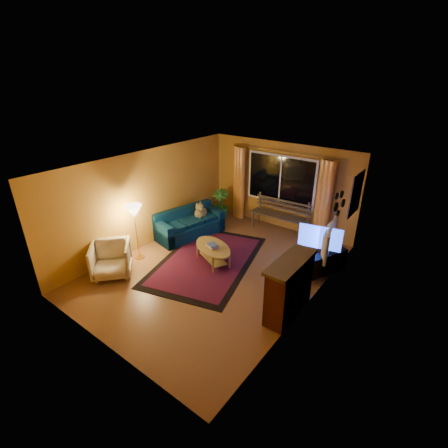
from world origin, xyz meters
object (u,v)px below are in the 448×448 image
Objects in this scene: bench at (279,224)px; sofa at (190,223)px; armchair at (111,258)px; floor_lamp at (137,233)px; coffee_table at (213,254)px; tv_console at (321,262)px.

bench is 2.57m from sofa.
floor_lamp is (-0.10, 0.84, 0.27)m from armchair.
floor_lamp is at bearing 49.19° from armchair.
sofa is 1.72m from floor_lamp.
floor_lamp is 1.14× the size of coffee_table.
floor_lamp is at bearing -124.08° from bench.
sofa is (-1.89, -1.74, 0.13)m from bench.
coffee_table is (1.44, -0.75, -0.16)m from sofa.
bench is at bearing 58.97° from floor_lamp.
sofa is 1.55× the size of tv_console.
bench is at bearing 17.55° from armchair.
floor_lamp is 1.13× the size of tv_console.
tv_console is at bearing -39.09° from bench.
bench is 0.88× the size of sofa.
armchair is 0.61× the size of floor_lamp.
armchair is at bearing -130.32° from coffee_table.
sofa is 1.63m from coffee_table.
bench reaches higher than coffee_table.
bench is at bearing 79.89° from coffee_table.
armchair is (-0.07, -2.53, 0.04)m from sofa.
bench is 4.02m from floor_lamp.
coffee_table is at bearing 30.12° from floor_lamp.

